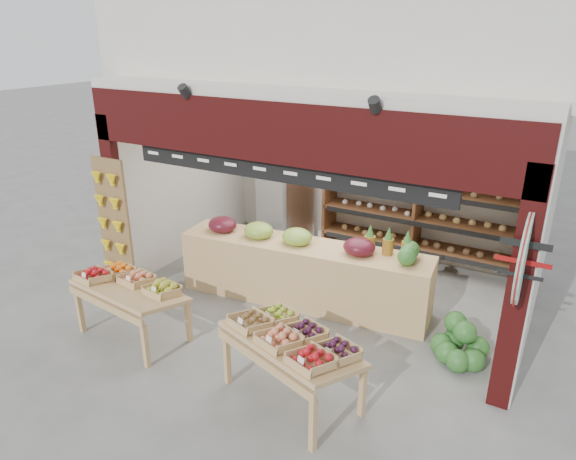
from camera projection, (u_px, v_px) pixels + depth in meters
The scene contains 11 objects.
ground at pixel (313, 299), 7.61m from camera, with size 60.00×60.00×0.00m, color slate.
shop_structure at pixel (368, 15), 7.48m from camera, with size 6.36×5.12×5.40m.
banana_board at pixel (112, 221), 7.51m from camera, with size 0.60×0.15×1.80m.
gift_sign at pixel (524, 258), 4.78m from camera, with size 0.04×0.93×0.92m.
back_shelving at pixel (419, 198), 8.32m from camera, with size 3.24×0.53×1.98m.
refrigerator at pixel (285, 189), 9.42m from camera, with size 0.77×0.77×1.99m, color silver.
cardboard_stack at pixel (249, 257), 8.38m from camera, with size 1.02×0.75×0.73m.
mid_counter at pixel (302, 271), 7.38m from camera, with size 3.68×1.08×1.13m.
display_table_left at pixel (128, 285), 6.54m from camera, with size 1.50×0.95×0.93m.
display_table_right at pixel (292, 340), 5.31m from camera, with size 1.66×1.24×0.96m.
watermelon_pile at pixel (459, 345), 6.16m from camera, with size 0.68×0.70×0.53m.
Camera 1 is at (2.99, -6.02, 3.75)m, focal length 32.00 mm.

